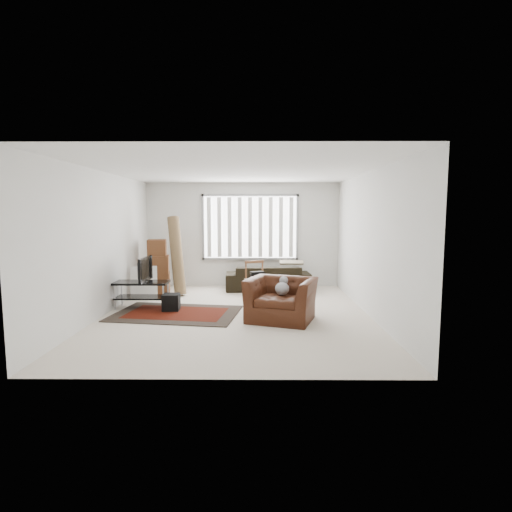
{
  "coord_description": "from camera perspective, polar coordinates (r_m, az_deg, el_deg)",
  "views": [
    {
      "loc": [
        0.44,
        -7.44,
        1.93
      ],
      "look_at": [
        0.37,
        0.62,
        1.05
      ],
      "focal_mm": 28.0,
      "sensor_mm": 36.0,
      "label": 1
    }
  ],
  "objects": [
    {
      "name": "room",
      "position": [
        7.97,
        -2.44,
        4.99
      ],
      "size": [
        6.0,
        6.02,
        2.71
      ],
      "color": "beige",
      "rests_on": "ground"
    },
    {
      "name": "sofa",
      "position": [
        10.01,
        1.69,
        -2.55
      ],
      "size": [
        2.14,
        1.03,
        0.81
      ],
      "primitive_type": "imported",
      "rotation": [
        0.0,
        0.0,
        3.2
      ],
      "color": "black",
      "rests_on": "ground"
    },
    {
      "name": "side_chair",
      "position": [
        8.8,
        0.13,
        -3.28
      ],
      "size": [
        0.59,
        0.59,
        0.86
      ],
      "rotation": [
        0.0,
        0.0,
        0.33
      ],
      "color": "#9F8468",
      "rests_on": "ground"
    },
    {
      "name": "persian_rug",
      "position": [
        7.86,
        -11.31,
        -8.03
      ],
      "size": [
        2.51,
        1.85,
        0.02
      ],
      "color": "black",
      "rests_on": "ground"
    },
    {
      "name": "subwoofer",
      "position": [
        8.06,
        -12.02,
        -6.45
      ],
      "size": [
        0.33,
        0.33,
        0.32
      ],
      "primitive_type": "cube",
      "rotation": [
        0.0,
        0.0,
        0.04
      ],
      "color": "black",
      "rests_on": "persian_rug"
    },
    {
      "name": "tv",
      "position": [
        8.39,
        -16.08,
        -1.84
      ],
      "size": [
        0.11,
        0.87,
        0.5
      ],
      "primitive_type": "imported",
      "rotation": [
        0.0,
        0.0,
        1.57
      ],
      "color": "black",
      "rests_on": "tv_stand"
    },
    {
      "name": "white_flatpack",
      "position": [
        9.29,
        -15.71,
        -3.68
      ],
      "size": [
        0.6,
        0.3,
        0.74
      ],
      "primitive_type": "cube",
      "rotation": [
        -0.11,
        0.0,
        0.24
      ],
      "color": "silver",
      "rests_on": "ground"
    },
    {
      "name": "armchair",
      "position": [
        7.21,
        3.64,
        -5.74
      ],
      "size": [
        1.43,
        1.33,
        0.86
      ],
      "rotation": [
        0.0,
        0.0,
        -0.32
      ],
      "color": "#3B190C",
      "rests_on": "ground"
    },
    {
      "name": "moving_boxes",
      "position": [
        9.91,
        -13.8,
        -1.68
      ],
      "size": [
        0.6,
        0.56,
        1.28
      ],
      "color": "brown",
      "rests_on": "ground"
    },
    {
      "name": "rolled_rug",
      "position": [
        9.56,
        -11.26,
        0.08
      ],
      "size": [
        0.59,
        0.77,
        1.85
      ],
      "primitive_type": "cylinder",
      "rotation": [
        -0.25,
        0.0,
        0.51
      ],
      "color": "brown",
      "rests_on": "ground"
    },
    {
      "name": "tv_stand",
      "position": [
        8.45,
        -16.0,
        -4.52
      ],
      "size": [
        1.08,
        0.48,
        0.54
      ],
      "color": "black",
      "rests_on": "ground"
    }
  ]
}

